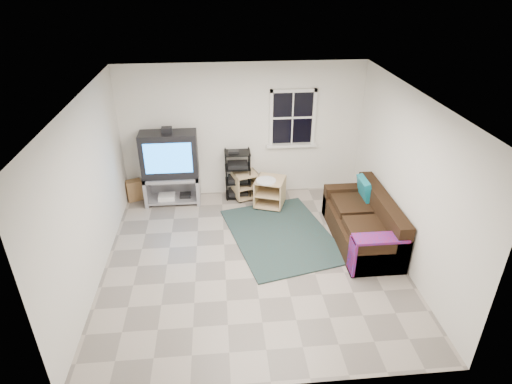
{
  "coord_description": "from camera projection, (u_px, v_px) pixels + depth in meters",
  "views": [
    {
      "loc": [
        -0.46,
        -5.43,
        4.15
      ],
      "look_at": [
        0.08,
        0.4,
        1.0
      ],
      "focal_mm": 30.0,
      "sensor_mm": 36.0,
      "label": 1
    }
  ],
  "objects": [
    {
      "name": "tv_unit",
      "position": [
        170.0,
        162.0,
        8.02
      ],
      "size": [
        1.04,
        0.52,
        1.53
      ],
      "color": "#98979F",
      "rests_on": "ground"
    },
    {
      "name": "av_rack",
      "position": [
        238.0,
        177.0,
        8.39
      ],
      "size": [
        0.49,
        0.36,
        0.99
      ],
      "color": "black",
      "rests_on": "ground"
    },
    {
      "name": "sofa",
      "position": [
        364.0,
        224.0,
        7.09
      ],
      "size": [
        0.86,
        1.94,
        0.89
      ],
      "color": "black",
      "rests_on": "ground"
    },
    {
      "name": "paper_bag",
      "position": [
        134.0,
        190.0,
        8.37
      ],
      "size": [
        0.34,
        0.28,
        0.41
      ],
      "primitive_type": "cube",
      "rotation": [
        0.0,
        0.0,
        0.37
      ],
      "color": "olive",
      "rests_on": "ground"
    },
    {
      "name": "side_table_right",
      "position": [
        270.0,
        190.0,
        8.11
      ],
      "size": [
        0.67,
        0.67,
        0.6
      ],
      "rotation": [
        0.0,
        0.0,
        -0.35
      ],
      "color": "tan",
      "rests_on": "ground"
    },
    {
      "name": "room",
      "position": [
        292.0,
        122.0,
        8.13
      ],
      "size": [
        4.6,
        4.62,
        4.6
      ],
      "color": "gray",
      "rests_on": "ground"
    },
    {
      "name": "side_table_left",
      "position": [
        245.0,
        184.0,
        8.46
      ],
      "size": [
        0.57,
        0.57,
        0.53
      ],
      "rotation": [
        0.0,
        0.0,
        0.3
      ],
      "color": "tan",
      "rests_on": "ground"
    },
    {
      "name": "shag_rug",
      "position": [
        281.0,
        235.0,
        7.35
      ],
      "size": [
        2.05,
        2.5,
        0.03
      ],
      "primitive_type": "cube",
      "rotation": [
        0.0,
        0.0,
        0.23
      ],
      "color": "#302115",
      "rests_on": "ground"
    }
  ]
}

